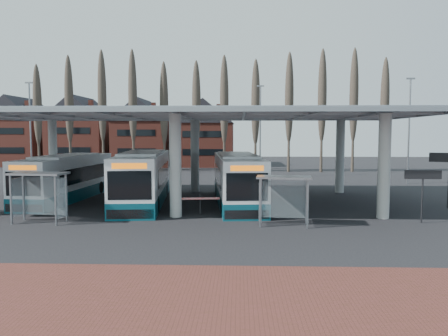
{
  "coord_description": "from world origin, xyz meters",
  "views": [
    {
      "loc": [
        3.75,
        -22.68,
        4.87
      ],
      "look_at": [
        2.67,
        7.0,
        2.52
      ],
      "focal_mm": 35.0,
      "sensor_mm": 36.0,
      "label": 1
    }
  ],
  "objects_px": {
    "bus_2": "(237,180)",
    "bus_1": "(144,179)",
    "shelter_2": "(284,189)",
    "bus_0": "(68,178)",
    "shelter_1": "(40,186)"
  },
  "relations": [
    {
      "from": "bus_2",
      "to": "bus_1",
      "type": "bearing_deg",
      "value": 174.07
    },
    {
      "from": "bus_2",
      "to": "shelter_2",
      "type": "distance_m",
      "value": 7.66
    },
    {
      "from": "bus_2",
      "to": "bus_0",
      "type": "bearing_deg",
      "value": 167.98
    },
    {
      "from": "shelter_1",
      "to": "shelter_2",
      "type": "xyz_separation_m",
      "value": [
        13.27,
        -0.29,
        -0.09
      ]
    },
    {
      "from": "bus_0",
      "to": "shelter_2",
      "type": "relative_size",
      "value": 4.06
    },
    {
      "from": "bus_0",
      "to": "shelter_1",
      "type": "distance_m",
      "value": 8.61
    },
    {
      "from": "bus_1",
      "to": "bus_2",
      "type": "distance_m",
      "value": 6.59
    },
    {
      "from": "bus_1",
      "to": "shelter_2",
      "type": "relative_size",
      "value": 4.47
    },
    {
      "from": "bus_0",
      "to": "bus_1",
      "type": "distance_m",
      "value": 6.17
    },
    {
      "from": "bus_0",
      "to": "bus_1",
      "type": "height_order",
      "value": "bus_1"
    },
    {
      "from": "bus_1",
      "to": "bus_2",
      "type": "height_order",
      "value": "bus_1"
    },
    {
      "from": "bus_2",
      "to": "shelter_1",
      "type": "relative_size",
      "value": 4.1
    },
    {
      "from": "bus_1",
      "to": "bus_2",
      "type": "relative_size",
      "value": 1.04
    },
    {
      "from": "shelter_1",
      "to": "shelter_2",
      "type": "bearing_deg",
      "value": 4.01
    },
    {
      "from": "bus_1",
      "to": "bus_0",
      "type": "bearing_deg",
      "value": 161.08
    }
  ]
}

